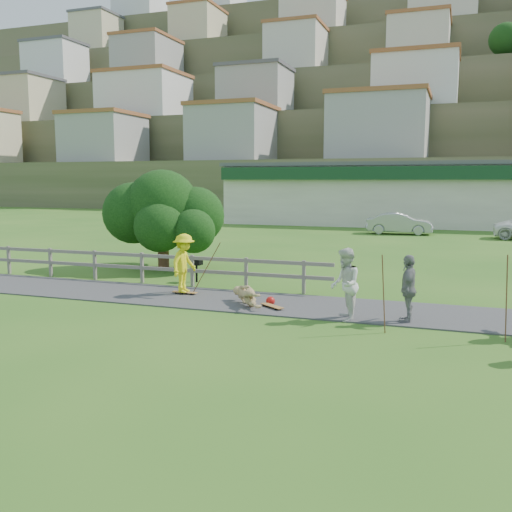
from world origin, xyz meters
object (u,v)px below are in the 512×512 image
(spectator_b, at_px, (408,289))
(bbq, at_px, (197,271))
(skater_fallen, at_px, (247,296))
(car_silver, at_px, (399,224))
(tree, at_px, (163,225))
(spectator_a, at_px, (345,284))
(skater_rider, at_px, (184,266))

(spectator_b, height_order, bbq, spectator_b)
(skater_fallen, height_order, spectator_b, spectator_b)
(car_silver, relative_size, tree, 0.90)
(skater_fallen, distance_m, car_silver, 24.63)
(skater_fallen, xyz_separation_m, tree, (-5.82, 5.60, 1.49))
(skater_fallen, bearing_deg, bbq, 95.84)
(spectator_a, distance_m, tree, 10.89)
(skater_rider, relative_size, skater_fallen, 1.07)
(skater_rider, distance_m, car_silver, 24.09)
(spectator_b, bearing_deg, car_silver, -174.31)
(skater_rider, height_order, car_silver, skater_rider)
(skater_fallen, bearing_deg, tree, 97.11)
(skater_rider, bearing_deg, spectator_b, -96.65)
(skater_rider, bearing_deg, bbq, 19.62)
(bbq, bearing_deg, spectator_a, -26.15)
(tree, bearing_deg, spectator_a, -35.56)
(skater_fallen, relative_size, spectator_b, 0.98)
(spectator_b, xyz_separation_m, bbq, (-7.73, 3.56, -0.48))
(car_silver, relative_size, bbq, 5.29)
(bbq, bearing_deg, car_silver, 82.59)
(car_silver, height_order, bbq, car_silver)
(spectator_a, xyz_separation_m, car_silver, (-1.03, 25.26, -0.24))
(car_silver, height_order, tree, tree)
(car_silver, xyz_separation_m, tree, (-7.80, -18.95, 1.09))
(spectator_b, relative_size, bbq, 2.14)
(spectator_a, distance_m, spectator_b, 1.62)
(skater_rider, xyz_separation_m, tree, (-3.34, 4.72, 0.87))
(tree, bearing_deg, car_silver, 67.63)
(skater_rider, height_order, skater_fallen, skater_rider)
(tree, height_order, bbq, tree)
(skater_rider, distance_m, skater_fallen, 2.71)
(spectator_b, relative_size, car_silver, 0.41)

